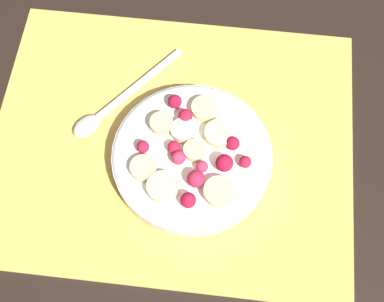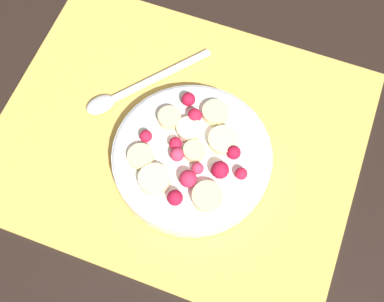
# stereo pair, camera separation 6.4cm
# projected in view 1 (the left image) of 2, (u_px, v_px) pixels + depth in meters

# --- Properties ---
(ground_plane) EXTENTS (3.00, 3.00, 0.00)m
(ground_plane) POSITION_uv_depth(u_px,v_px,m) (172.00, 142.00, 0.69)
(ground_plane) COLOR black
(placemat) EXTENTS (0.46, 0.37, 0.01)m
(placemat) POSITION_uv_depth(u_px,v_px,m) (172.00, 141.00, 0.69)
(placemat) COLOR #E0B251
(placemat) RESTS_ON ground_plane
(fruit_bowl) EXTENTS (0.20, 0.20, 0.05)m
(fruit_bowl) POSITION_uv_depth(u_px,v_px,m) (192.00, 156.00, 0.66)
(fruit_bowl) COLOR silver
(fruit_bowl) RESTS_ON placemat
(spoon) EXTENTS (0.13, 0.16, 0.01)m
(spoon) POSITION_uv_depth(u_px,v_px,m) (109.00, 109.00, 0.70)
(spoon) COLOR silver
(spoon) RESTS_ON placemat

